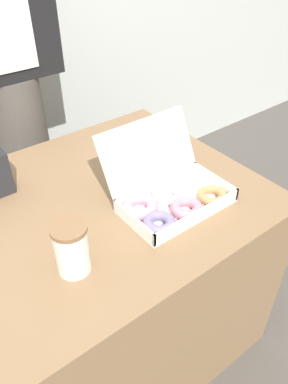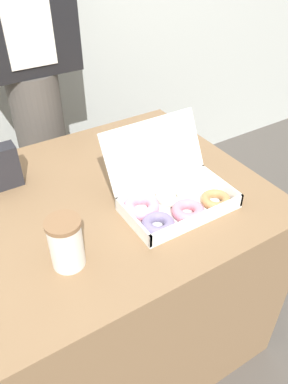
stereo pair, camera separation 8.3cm
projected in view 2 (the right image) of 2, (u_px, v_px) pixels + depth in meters
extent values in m
plane|color=#4C4742|center=(105.00, 333.00, 1.67)|extent=(14.00, 14.00, 0.00)
cube|color=brown|center=(98.00, 277.00, 1.43)|extent=(1.12, 0.86, 0.77)
cube|color=white|center=(179.00, 208.00, 1.16)|extent=(0.34, 0.20, 0.01)
cube|color=white|center=(133.00, 221.00, 1.08)|extent=(0.01, 0.20, 0.04)
cube|color=white|center=(221.00, 185.00, 1.21)|extent=(0.01, 0.20, 0.04)
cube|color=white|center=(199.00, 219.00, 1.08)|extent=(0.34, 0.01, 0.04)
cube|color=white|center=(162.00, 186.00, 1.21)|extent=(0.34, 0.01, 0.04)
cube|color=white|center=(154.00, 151.00, 1.18)|extent=(0.34, 0.10, 0.18)
torus|color=slate|center=(158.00, 224.00, 1.07)|extent=(0.13, 0.13, 0.03)
torus|color=pink|center=(142.00, 206.00, 1.13)|extent=(0.13, 0.13, 0.04)
torus|color=pink|center=(188.00, 211.00, 1.12)|extent=(0.14, 0.14, 0.03)
torus|color=silver|center=(171.00, 196.00, 1.18)|extent=(0.12, 0.12, 0.03)
torus|color=#B27F4C|center=(216.00, 200.00, 1.16)|extent=(0.11, 0.11, 0.03)
cylinder|color=silver|center=(66.00, 245.00, 0.94)|extent=(0.09, 0.09, 0.13)
cylinder|color=brown|center=(62.00, 223.00, 0.90)|extent=(0.09, 0.09, 0.01)
cylinder|color=#4C4742|center=(48.00, 167.00, 1.85)|extent=(0.22, 0.22, 0.96)
cube|color=silver|center=(26.00, 13.00, 1.35)|extent=(0.18, 0.01, 0.39)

